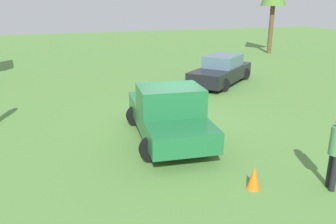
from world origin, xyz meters
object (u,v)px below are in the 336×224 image
Objects in this scene: pickup_truck at (169,113)px; traffic_cone at (254,178)px; sedan_near at (221,71)px; person_visitor at (336,148)px.

traffic_cone is at bearing -159.73° from pickup_truck.
traffic_cone is at bearing 26.39° from sedan_near.
traffic_cone is (0.84, -3.48, -0.63)m from pickup_truck.
pickup_truck is 8.37m from sedan_near.
pickup_truck is at bearing 103.55° from traffic_cone.
sedan_near reaches higher than traffic_cone.
person_visitor is (2.54, -4.09, 0.13)m from pickup_truck.
pickup_truck is at bearing 11.15° from sedan_near.
person_visitor is 3.31× the size of traffic_cone.
person_visitor reaches higher than traffic_cone.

